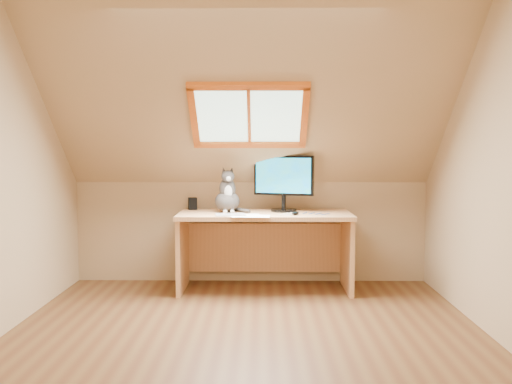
{
  "coord_description": "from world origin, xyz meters",
  "views": [
    {
      "loc": [
        0.12,
        -3.94,
        1.35
      ],
      "look_at": [
        0.06,
        1.0,
        0.96
      ],
      "focal_mm": 40.0,
      "sensor_mm": 36.0,
      "label": 1
    }
  ],
  "objects": [
    {
      "name": "cables",
      "position": [
        0.51,
        1.26,
        0.74
      ],
      "size": [
        0.51,
        0.26,
        0.01
      ],
      "color": "silver",
      "rests_on": "desk"
    },
    {
      "name": "monitor",
      "position": [
        0.32,
        1.48,
        1.04
      ],
      "size": [
        0.57,
        0.24,
        0.53
      ],
      "color": "black",
      "rests_on": "desk"
    },
    {
      "name": "papers",
      "position": [
        0.03,
        1.12,
        0.74
      ],
      "size": [
        0.35,
        0.3,
        0.01
      ],
      "color": "white",
      "rests_on": "desk"
    },
    {
      "name": "ground",
      "position": [
        0.0,
        0.0,
        0.0
      ],
      "size": [
        3.5,
        3.5,
        0.0
      ],
      "primitive_type": "plane",
      "color": "brown",
      "rests_on": "ground"
    },
    {
      "name": "mouse",
      "position": [
        0.42,
        1.19,
        0.75
      ],
      "size": [
        0.1,
        0.12,
        0.03
      ],
      "primitive_type": "ellipsoid",
      "rotation": [
        0.0,
        0.0,
        -0.44
      ],
      "color": "black",
      "rests_on": "desk"
    },
    {
      "name": "cat",
      "position": [
        -0.22,
        1.43,
        0.89
      ],
      "size": [
        0.28,
        0.32,
        0.43
      ],
      "color": "#443F3C",
      "rests_on": "desk"
    },
    {
      "name": "desk",
      "position": [
        0.14,
        1.45,
        0.51
      ],
      "size": [
        1.61,
        0.71,
        0.74
      ],
      "color": "tan",
      "rests_on": "ground"
    },
    {
      "name": "graphics_tablet",
      "position": [
        -0.17,
        1.15,
        0.74
      ],
      "size": [
        0.29,
        0.22,
        0.01
      ],
      "primitive_type": "cube",
      "rotation": [
        0.0,
        0.0,
        0.12
      ],
      "color": "#B2B2B7",
      "rests_on": "desk"
    },
    {
      "name": "room_shell",
      "position": [
        0.0,
        -0.09,
        1.43
      ],
      "size": [
        3.52,
        3.52,
        2.41
      ],
      "color": "tan",
      "rests_on": "ground"
    },
    {
      "name": "desk_speaker",
      "position": [
        -0.57,
        1.63,
        0.8
      ],
      "size": [
        0.1,
        0.1,
        0.12
      ],
      "primitive_type": "cube",
      "rotation": [
        0.0,
        0.0,
        0.23
      ],
      "color": "black",
      "rests_on": "desk"
    }
  ]
}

